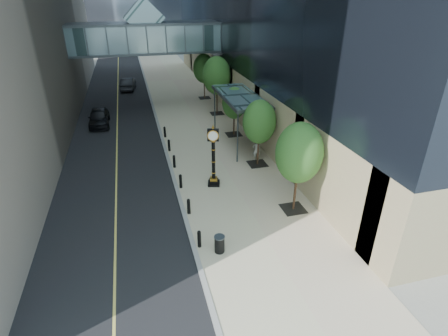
{
  "coord_description": "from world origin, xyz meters",
  "views": [
    {
      "loc": [
        -5.21,
        -13.36,
        12.07
      ],
      "look_at": [
        -0.28,
        5.04,
        2.4
      ],
      "focal_mm": 28.0,
      "sensor_mm": 36.0,
      "label": 1
    }
  ],
  "objects": [
    {
      "name": "road",
      "position": [
        -7.0,
        40.0,
        0.01
      ],
      "size": [
        8.0,
        180.0,
        0.02
      ],
      "primitive_type": "cube",
      "color": "black",
      "rests_on": "ground"
    },
    {
      "name": "ground",
      "position": [
        0.0,
        0.0,
        0.0
      ],
      "size": [
        320.0,
        320.0,
        0.0
      ],
      "primitive_type": "plane",
      "color": "gray",
      "rests_on": "ground"
    },
    {
      "name": "pedestrian",
      "position": [
        3.76,
        10.2,
        0.93
      ],
      "size": [
        0.72,
        0.57,
        1.74
      ],
      "primitive_type": "imported",
      "rotation": [
        0.0,
        0.0,
        2.88
      ],
      "color": "#A39F96",
      "rests_on": "sidewalk"
    },
    {
      "name": "entrance_canopy",
      "position": [
        3.48,
        14.0,
        4.19
      ],
      "size": [
        3.0,
        8.0,
        4.38
      ],
      "color": "#383F44",
      "rests_on": "ground"
    },
    {
      "name": "car_near",
      "position": [
        -8.65,
        22.1,
        0.83
      ],
      "size": [
        1.94,
        4.76,
        1.62
      ],
      "primitive_type": "imported",
      "rotation": [
        0.0,
        0.0,
        0.01
      ],
      "color": "black",
      "rests_on": "road"
    },
    {
      "name": "trash_bin",
      "position": [
        -1.78,
        0.35,
        0.51
      ],
      "size": [
        0.57,
        0.57,
        0.9
      ],
      "primitive_type": "cylinder",
      "rotation": [
        0.0,
        0.0,
        0.1
      ],
      "color": "black",
      "rests_on": "sidewalk"
    },
    {
      "name": "curb",
      "position": [
        -3.0,
        40.0,
        0.04
      ],
      "size": [
        0.25,
        180.0,
        0.07
      ],
      "primitive_type": "cube",
      "color": "gray",
      "rests_on": "ground"
    },
    {
      "name": "bollard_row",
      "position": [
        -2.7,
        9.0,
        0.51
      ],
      "size": [
        0.2,
        16.2,
        0.9
      ],
      "color": "black",
      "rests_on": "sidewalk"
    },
    {
      "name": "street_trees",
      "position": [
        3.6,
        16.42,
        3.76
      ],
      "size": [
        2.97,
        28.67,
        6.1
      ],
      "color": "black",
      "rests_on": "sidewalk"
    },
    {
      "name": "street_clock",
      "position": [
        -0.43,
        7.24,
        1.91
      ],
      "size": [
        0.98,
        0.98,
        4.26
      ],
      "rotation": [
        0.0,
        0.0,
        -0.27
      ],
      "color": "black",
      "rests_on": "sidewalk"
    },
    {
      "name": "sidewalk",
      "position": [
        1.0,
        40.0,
        0.03
      ],
      "size": [
        8.0,
        180.0,
        0.06
      ],
      "primitive_type": "cube",
      "color": "#BFB493",
      "rests_on": "ground"
    },
    {
      "name": "skywalk",
      "position": [
        -3.0,
        28.0,
        7.71
      ],
      "size": [
        17.0,
        4.2,
        5.8
      ],
      "color": "slate",
      "rests_on": "ground"
    },
    {
      "name": "car_far",
      "position": [
        -5.55,
        36.09,
        0.81
      ],
      "size": [
        2.28,
        4.95,
        1.57
      ],
      "primitive_type": "imported",
      "rotation": [
        0.0,
        0.0,
        3.01
      ],
      "color": "black",
      "rests_on": "road"
    }
  ]
}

